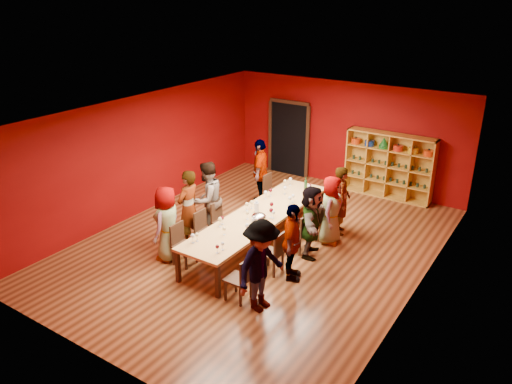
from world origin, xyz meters
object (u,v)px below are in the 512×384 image
chair_person_left_0 (181,242)px  person_right_0 (261,266)px  person_left_0 (167,224)px  chair_person_left_4 (271,189)px  wine_bottle (306,184)px  chair_person_left_2 (221,219)px  person_right_3 (331,210)px  person_left_4 (260,172)px  chair_person_right_1 (275,251)px  person_left_1 (188,208)px  person_right_4 (342,200)px  person_left_2 (207,199)px  person_right_1 (292,243)px  chair_person_left_1 (204,228)px  tasting_table (260,216)px  spittoon_bowl (259,217)px  chair_person_right_2 (300,231)px  person_right_2 (311,221)px  chair_person_right_0 (242,277)px  chair_person_right_3 (317,218)px  shelving_unit (389,162)px

chair_person_left_0 → person_right_0: 2.32m
person_left_0 → chair_person_left_4: size_ratio=1.83×
wine_bottle → person_right_0: bearing=-72.7°
chair_person_left_2 → person_right_3: size_ratio=0.56×
person_left_4 → chair_person_right_1: size_ratio=2.01×
person_left_1 → person_right_4: person_left_1 is taller
chair_person_right_1 → person_right_4: 2.44m
person_left_2 → person_right_3: bearing=120.3°
person_right_1 → person_right_3: size_ratio=1.02×
person_left_0 → chair_person_left_1: size_ratio=1.83×
tasting_table → spittoon_bowl: size_ratio=13.80×
person_left_0 → chair_person_left_2: size_ratio=1.83×
spittoon_bowl → person_left_2: bearing=178.9°
chair_person_right_2 → spittoon_bowl: (-0.76, -0.48, 0.33)m
person_right_4 → chair_person_left_0: bearing=121.0°
tasting_table → person_right_2: bearing=10.5°
person_right_1 → spittoon_bowl: (-1.15, 0.58, 0.02)m
person_left_2 → chair_person_right_2: 2.27m
chair_person_right_0 → person_right_2: (0.26, 2.22, 0.30)m
chair_person_left_1 → person_left_1: person_left_1 is taller
chair_person_right_3 → person_right_4: (0.34, 0.56, 0.32)m
chair_person_right_1 → person_right_4: bearing=81.9°
shelving_unit → chair_person_left_1: 5.65m
person_right_4 → person_left_2: bearing=100.9°
person_right_0 → person_right_1: (-0.04, 1.16, -0.07)m
chair_person_left_2 → chair_person_left_4: bearing=90.0°
person_left_2 → spittoon_bowl: person_left_2 is taller
chair_person_left_1 → chair_person_right_2: same height
tasting_table → chair_person_right_3: bearing=47.7°
chair_person_left_4 → shelving_unit: bearing=45.8°
chair_person_left_1 → chair_person_right_2: 2.10m
person_right_2 → chair_person_left_0: bearing=111.8°
person_right_1 → person_right_2: 1.07m
chair_person_left_1 → person_right_0: bearing=-27.6°
person_right_4 → spittoon_bowl: 2.12m
person_left_1 → wine_bottle: person_left_1 is taller
person_right_1 → chair_person_right_2: 1.17m
person_left_2 → chair_person_right_3: 2.54m
person_right_3 → spittoon_bowl: 1.67m
tasting_table → person_right_3: 1.60m
person_right_2 → spittoon_bowl: size_ratio=4.89×
spittoon_bowl → shelving_unit: bearing=74.8°
chair_person_right_1 → chair_person_left_1: bearing=179.3°
person_left_0 → wine_bottle: size_ratio=5.47×
chair_person_left_1 → person_right_4: person_right_4 is taller
shelving_unit → person_left_4: bearing=-138.0°
chair_person_right_0 → person_right_3: bearing=83.5°
shelving_unit → chair_person_right_3: 3.39m
tasting_table → person_right_2: (1.17, 0.22, 0.10)m
chair_person_left_0 → chair_person_left_1: (0.00, 0.75, 0.00)m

